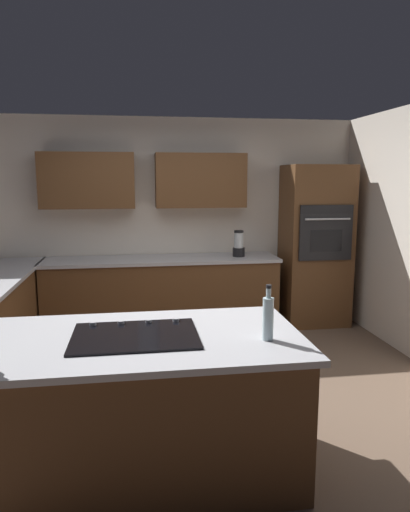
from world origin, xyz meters
The scene contains 10 objects.
ground_plane centered at (0.00, 0.00, 0.00)m, with size 14.00×14.00×0.00m, color brown.
wall_back centered at (0.07, -2.05, 1.43)m, with size 6.00×0.44×2.60m.
lower_cabinets_back centered at (0.10, -1.72, 0.43)m, with size 2.80×0.60×0.86m, color brown.
countertop_back centered at (0.10, -1.72, 0.88)m, with size 2.84×0.64×0.04m, color #B2B2B7.
island_base centered at (0.42, 1.07, 0.43)m, with size 1.97×0.99×0.86m, color brown.
island_top centered at (0.42, 1.07, 0.88)m, with size 2.05×1.07×0.04m, color #B2B2B7.
wall_oven centered at (-1.85, -1.72, 1.01)m, with size 0.80×0.66×2.02m.
cooktop centered at (0.42, 1.07, 0.91)m, with size 0.76×0.56×0.03m.
blender centered at (-0.85, -1.70, 1.04)m, with size 0.15×0.15×0.32m.
second_bottle centered at (-0.36, 1.24, 1.04)m, with size 0.07×0.07×0.34m.
Camera 1 is at (0.40, 3.78, 1.85)m, focal length 32.28 mm.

